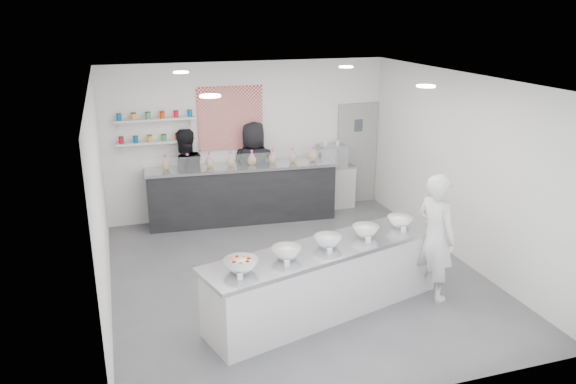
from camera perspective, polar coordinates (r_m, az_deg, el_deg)
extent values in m
plane|color=#515156|center=(8.75, 0.93, -8.54)|extent=(6.00, 6.00, 0.00)
plane|color=white|center=(7.87, 1.05, 11.35)|extent=(6.00, 6.00, 0.00)
plane|color=white|center=(10.98, -4.02, 5.32)|extent=(5.50, 0.00, 5.50)
plane|color=white|center=(7.80, -18.54, -0.99)|extent=(0.00, 6.00, 6.00)
plane|color=white|center=(9.40, 17.11, 2.34)|extent=(0.00, 6.00, 6.00)
cube|color=gray|center=(11.79, 7.01, 3.88)|extent=(0.88, 0.04, 2.10)
cube|color=#AD0400|center=(10.79, -5.86, 7.48)|extent=(1.25, 0.03, 1.20)
cube|color=silver|center=(10.60, -13.16, 4.97)|extent=(1.45, 0.22, 0.04)
cube|color=silver|center=(10.51, -13.33, 7.20)|extent=(1.45, 0.22, 0.04)
cylinder|color=white|center=(6.57, -7.91, 9.64)|extent=(0.24, 0.24, 0.02)
cylinder|color=white|center=(7.56, 13.83, 10.40)|extent=(0.24, 0.24, 0.02)
cylinder|color=white|center=(9.12, -10.83, 11.86)|extent=(0.24, 0.24, 0.02)
cylinder|color=white|center=(9.86, 5.91, 12.53)|extent=(0.24, 0.24, 0.02)
cube|color=beige|center=(7.63, 3.98, -8.84)|extent=(3.59, 1.72, 0.96)
cube|color=black|center=(10.78, -4.66, -0.15)|extent=(3.62, 0.93, 1.11)
cube|color=white|center=(10.28, -4.50, 3.05)|extent=(3.52, 0.29, 0.30)
cube|color=beige|center=(11.51, 3.88, 0.45)|extent=(1.18, 0.38, 0.88)
cube|color=#93969E|center=(11.36, 4.43, 3.66)|extent=(0.57, 0.39, 0.44)
imported|color=silver|center=(8.08, 14.76, -4.43)|extent=(0.59, 0.75, 1.82)
imported|color=black|center=(10.74, -10.44, 1.54)|extent=(1.03, 0.88, 1.83)
imported|color=black|center=(10.97, -3.45, 2.30)|extent=(1.07, 0.87, 1.88)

